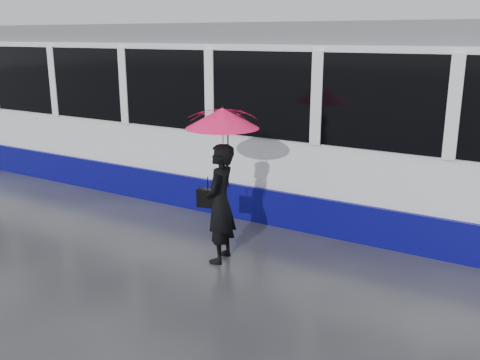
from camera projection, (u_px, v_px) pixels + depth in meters
The scene contains 6 objects.
ground at pixel (212, 244), 8.31m from camera, with size 90.00×90.00×0.00m, color #27282C.
rails at pixel (285, 202), 10.36m from camera, with size 34.00×1.51×0.02m.
tram at pixel (269, 117), 10.12m from camera, with size 26.00×2.56×3.35m.
woman at pixel (220, 204), 7.51m from camera, with size 0.62×0.41×1.71m, color black.
umbrella at pixel (222, 132), 7.22m from camera, with size 1.20×1.20×1.16m.
handbag at pixel (208, 198), 7.63m from camera, with size 0.33×0.20×0.44m.
Camera 1 is at (4.43, -6.38, 3.15)m, focal length 40.00 mm.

